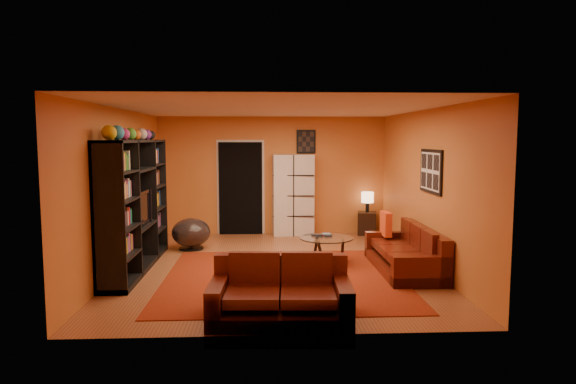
{
  "coord_description": "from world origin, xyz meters",
  "views": [
    {
      "loc": [
        -0.21,
        -8.36,
        2.13
      ],
      "look_at": [
        0.21,
        0.1,
        1.24
      ],
      "focal_mm": 32.0,
      "sensor_mm": 36.0,
      "label": 1
    }
  ],
  "objects_px": {
    "storage_cabinet": "(293,195)",
    "loveseat": "(280,294)",
    "bowl_chair": "(191,233)",
    "tv": "(138,208)",
    "table_lamp": "(367,198)",
    "entertainment_unit": "(136,205)",
    "coffee_table": "(326,240)",
    "sofa": "(409,253)",
    "side_table": "(367,223)"
  },
  "relations": [
    {
      "from": "entertainment_unit",
      "to": "loveseat",
      "type": "relative_size",
      "value": 1.77
    },
    {
      "from": "bowl_chair",
      "to": "loveseat",
      "type": "bearing_deg",
      "value": -67.5
    },
    {
      "from": "table_lamp",
      "to": "storage_cabinet",
      "type": "bearing_deg",
      "value": 178.25
    },
    {
      "from": "tv",
      "to": "loveseat",
      "type": "xyz_separation_m",
      "value": [
        2.22,
        -2.34,
        -0.72
      ]
    },
    {
      "from": "entertainment_unit",
      "to": "coffee_table",
      "type": "xyz_separation_m",
      "value": [
        3.13,
        0.12,
        -0.64
      ]
    },
    {
      "from": "entertainment_unit",
      "to": "bowl_chair",
      "type": "distance_m",
      "value": 1.74
    },
    {
      "from": "tv",
      "to": "sofa",
      "type": "height_order",
      "value": "tv"
    },
    {
      "from": "sofa",
      "to": "tv",
      "type": "bearing_deg",
      "value": 176.19
    },
    {
      "from": "sofa",
      "to": "storage_cabinet",
      "type": "height_order",
      "value": "storage_cabinet"
    },
    {
      "from": "side_table",
      "to": "table_lamp",
      "type": "relative_size",
      "value": 1.12
    },
    {
      "from": "loveseat",
      "to": "bowl_chair",
      "type": "xyz_separation_m",
      "value": [
        -1.59,
        3.83,
        0.04
      ]
    },
    {
      "from": "storage_cabinet",
      "to": "tv",
      "type": "bearing_deg",
      "value": -137.02
    },
    {
      "from": "sofa",
      "to": "bowl_chair",
      "type": "distance_m",
      "value": 4.13
    },
    {
      "from": "side_table",
      "to": "coffee_table",
      "type": "bearing_deg",
      "value": -115.11
    },
    {
      "from": "loveseat",
      "to": "coffee_table",
      "type": "relative_size",
      "value": 1.88
    },
    {
      "from": "entertainment_unit",
      "to": "coffee_table",
      "type": "distance_m",
      "value": 3.2
    },
    {
      "from": "entertainment_unit",
      "to": "sofa",
      "type": "xyz_separation_m",
      "value": [
        4.41,
        -0.37,
        -0.76
      ]
    },
    {
      "from": "side_table",
      "to": "table_lamp",
      "type": "distance_m",
      "value": 0.56
    },
    {
      "from": "entertainment_unit",
      "to": "side_table",
      "type": "xyz_separation_m",
      "value": [
        4.37,
        2.75,
        -0.8
      ]
    },
    {
      "from": "entertainment_unit",
      "to": "storage_cabinet",
      "type": "height_order",
      "value": "entertainment_unit"
    },
    {
      "from": "sofa",
      "to": "side_table",
      "type": "height_order",
      "value": "sofa"
    },
    {
      "from": "storage_cabinet",
      "to": "loveseat",
      "type": "bearing_deg",
      "value": -99.0
    },
    {
      "from": "tv",
      "to": "table_lamp",
      "type": "distance_m",
      "value": 5.16
    },
    {
      "from": "tv",
      "to": "side_table",
      "type": "relative_size",
      "value": 1.95
    },
    {
      "from": "storage_cabinet",
      "to": "side_table",
      "type": "relative_size",
      "value": 3.54
    },
    {
      "from": "bowl_chair",
      "to": "table_lamp",
      "type": "xyz_separation_m",
      "value": [
        3.68,
        1.33,
        0.49
      ]
    },
    {
      "from": "entertainment_unit",
      "to": "storage_cabinet",
      "type": "relative_size",
      "value": 1.69
    },
    {
      "from": "tv",
      "to": "table_lamp",
      "type": "relative_size",
      "value": 2.18
    },
    {
      "from": "storage_cabinet",
      "to": "sofa",
      "type": "bearing_deg",
      "value": -66.02
    },
    {
      "from": "entertainment_unit",
      "to": "table_lamp",
      "type": "height_order",
      "value": "entertainment_unit"
    },
    {
      "from": "coffee_table",
      "to": "side_table",
      "type": "bearing_deg",
      "value": 64.89
    },
    {
      "from": "tv",
      "to": "bowl_chair",
      "type": "bearing_deg",
      "value": -23.13
    },
    {
      "from": "tv",
      "to": "loveseat",
      "type": "height_order",
      "value": "tv"
    },
    {
      "from": "coffee_table",
      "to": "table_lamp",
      "type": "relative_size",
      "value": 2.01
    },
    {
      "from": "coffee_table",
      "to": "storage_cabinet",
      "type": "distance_m",
      "value": 2.75
    },
    {
      "from": "entertainment_unit",
      "to": "coffee_table",
      "type": "bearing_deg",
      "value": 2.17
    },
    {
      "from": "storage_cabinet",
      "to": "side_table",
      "type": "distance_m",
      "value": 1.76
    },
    {
      "from": "loveseat",
      "to": "storage_cabinet",
      "type": "xyz_separation_m",
      "value": [
        0.46,
        5.21,
        0.6
      ]
    },
    {
      "from": "sofa",
      "to": "bowl_chair",
      "type": "bearing_deg",
      "value": 154.51
    },
    {
      "from": "storage_cabinet",
      "to": "bowl_chair",
      "type": "distance_m",
      "value": 2.53
    },
    {
      "from": "coffee_table",
      "to": "table_lamp",
      "type": "xyz_separation_m",
      "value": [
        1.23,
        2.63,
        0.41
      ]
    },
    {
      "from": "coffee_table",
      "to": "entertainment_unit",
      "type": "bearing_deg",
      "value": -177.83
    },
    {
      "from": "loveseat",
      "to": "side_table",
      "type": "distance_m",
      "value": 5.57
    },
    {
      "from": "tv",
      "to": "loveseat",
      "type": "distance_m",
      "value": 3.31
    },
    {
      "from": "coffee_table",
      "to": "storage_cabinet",
      "type": "relative_size",
      "value": 0.51
    },
    {
      "from": "tv",
      "to": "table_lamp",
      "type": "xyz_separation_m",
      "value": [
        4.32,
        2.82,
        -0.19
      ]
    },
    {
      "from": "sofa",
      "to": "loveseat",
      "type": "distance_m",
      "value": 2.96
    },
    {
      "from": "sofa",
      "to": "side_table",
      "type": "distance_m",
      "value": 3.12
    },
    {
      "from": "loveseat",
      "to": "bowl_chair",
      "type": "bearing_deg",
      "value": 25.33
    },
    {
      "from": "sofa",
      "to": "coffee_table",
      "type": "distance_m",
      "value": 1.37
    }
  ]
}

